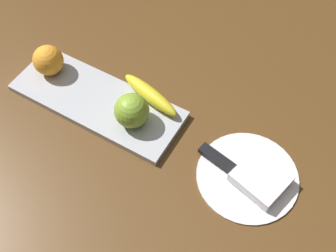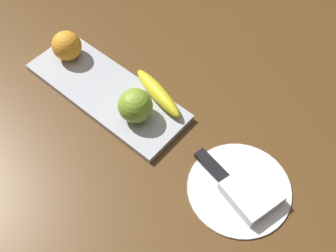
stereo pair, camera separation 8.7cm
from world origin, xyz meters
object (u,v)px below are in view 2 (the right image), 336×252
banana (158,93)px  folded_napkin (252,193)px  dinner_plate (239,188)px  knife (217,172)px  apple (134,107)px  fruit_tray (107,91)px  orange_near_apple (67,46)px

banana → folded_napkin: bearing=-177.1°
dinner_plate → knife: knife is taller
banana → apple: bearing=102.6°
folded_napkin → knife: size_ratio=0.56×
apple → banana: 0.08m
apple → knife: apple is taller
fruit_tray → banana: size_ratio=2.49×
folded_napkin → apple: bearing=-177.3°
apple → knife: 0.23m
apple → dinner_plate: 0.28m
fruit_tray → folded_napkin: size_ratio=4.07×
fruit_tray → dinner_plate: 0.38m
apple → folded_napkin: 0.31m
dinner_plate → knife: 0.06m
dinner_plate → apple: bearing=-177.0°
banana → dinner_plate: bearing=-178.2°
fruit_tray → banana: (0.11, 0.06, 0.03)m
banana → knife: banana is taller
dinner_plate → folded_napkin: size_ratio=2.11×
orange_near_apple → fruit_tray: bearing=-6.1°
folded_napkin → knife: bearing=-177.5°
banana → orange_near_apple: size_ratio=2.29×
banana → knife: bearing=178.0°
orange_near_apple → knife: size_ratio=0.40×
folded_napkin → orange_near_apple: bearing=178.4°
fruit_tray → banana: bearing=29.3°
banana → dinner_plate: (0.27, -0.06, -0.03)m
apple → dinner_plate: size_ratio=0.36×
orange_near_apple → dinner_plate: bearing=-1.7°
fruit_tray → apple: apple is taller
dinner_plate → knife: (-0.05, -0.00, 0.01)m
dinner_plate → folded_napkin: (0.03, 0.00, 0.02)m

